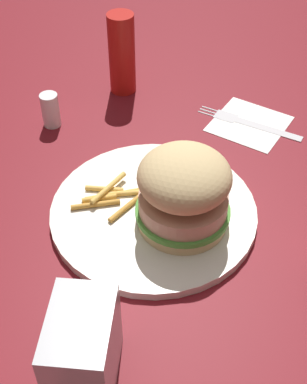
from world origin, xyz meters
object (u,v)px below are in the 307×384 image
fork (249,122)px  sandwich (184,191)px  fries_pile (112,196)px  ketchup_bottle (122,54)px  salt_shaker (50,110)px  plate (154,212)px  napkin_dispenser (83,350)px  napkin (249,124)px

fork → sandwich: bearing=95.8°
fork → fries_pile: bearing=74.4°
ketchup_bottle → fries_pile: bearing=122.4°
fork → salt_shaker: salt_shaker is taller
plate → ketchup_bottle: bearing=-47.3°
plate → napkin_dispenser: 0.24m
fries_pile → salt_shaker: bearing=-26.7°
plate → fries_pile: size_ratio=2.93×
ketchup_bottle → plate: bearing=132.7°
plate → fries_pile: fries_pile is taller
fries_pile → napkin_dispenser: bearing=120.1°
napkin → napkin_dispenser: bearing=95.7°
napkin_dispenser → salt_shaker: size_ratio=1.84×
sandwich → ketchup_bottle: size_ratio=0.87×
sandwich → ketchup_bottle: ketchup_bottle is taller
sandwich → plate: bearing=0.3°
napkin → fork: fork is taller
napkin_dispenser → napkin: bearing=158.1°
fork → napkin_dispenser: bearing=95.9°
fries_pile → ketchup_bottle: bearing=-57.6°
ketchup_bottle → salt_shaker: ketchup_bottle is taller
sandwich → fork: sandwich is taller
plate → sandwich: sandwich is taller
fork → salt_shaker: size_ratio=3.16×
fries_pile → napkin: fries_pile is taller
fork → napkin: bearing=-175.5°
sandwich → napkin: 0.26m
plate → fries_pile: 0.06m
napkin_dispenser → salt_shaker: 0.44m
plate → napkin: size_ratio=2.46×
sandwich → napkin: (0.02, -0.25, -0.07)m
napkin → ketchup_bottle: (0.23, 0.03, 0.07)m
ketchup_bottle → napkin_dispenser: bearing=121.4°
napkin_dispenser → salt_shaker: napkin_dispenser is taller
napkin_dispenser → sandwich: bearing=158.4°
fries_pile → napkin_dispenser: size_ratio=0.91×
salt_shaker → fork: bearing=-146.8°
plate → napkin: bearing=-94.4°
salt_shaker → sandwich: bearing=164.4°
salt_shaker → ketchup_bottle: bearing=-104.1°
fork → salt_shaker: (0.26, 0.17, 0.02)m
napkin → salt_shaker: salt_shaker is taller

